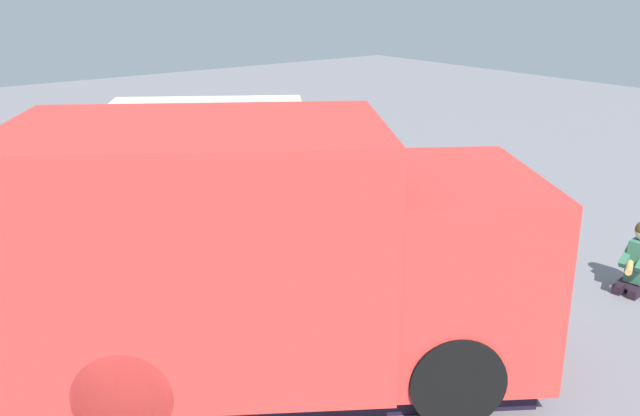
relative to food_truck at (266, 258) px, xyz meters
The scene contains 4 objects.
ground_plane 3.19m from the food_truck, 58.02° to the left, with size 40.00×40.00×0.00m, color gray.
food_truck is the anchor object (origin of this frame).
person_customer 5.11m from the food_truck, 14.37° to the right, with size 0.79×0.50×0.93m.
planter_flowering_near 4.40m from the food_truck, ahead, with size 0.47×0.47×0.61m.
Camera 1 is at (-4.98, -7.88, 3.87)m, focal length 39.16 mm.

